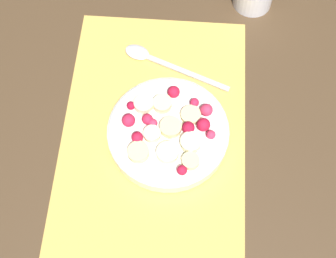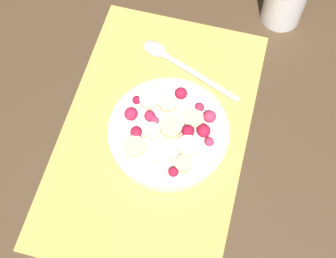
{
  "view_description": "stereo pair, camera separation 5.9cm",
  "coord_description": "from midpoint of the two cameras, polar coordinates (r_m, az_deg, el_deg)",
  "views": [
    {
      "loc": [
        0.32,
        0.05,
        0.71
      ],
      "look_at": [
        0.0,
        0.02,
        0.04
      ],
      "focal_mm": 50.0,
      "sensor_mm": 36.0,
      "label": 1
    },
    {
      "loc": [
        0.31,
        0.11,
        0.71
      ],
      "look_at": [
        0.0,
        0.02,
        0.04
      ],
      "focal_mm": 50.0,
      "sensor_mm": 36.0,
      "label": 2
    }
  ],
  "objects": [
    {
      "name": "ground_plane",
      "position": [
        0.78,
        0.47,
        -0.78
      ],
      "size": [
        3.0,
        3.0,
        0.0
      ],
      "primitive_type": "plane",
      "color": "#4C3823"
    },
    {
      "name": "placemat",
      "position": [
        0.78,
        0.48,
        -0.68
      ],
      "size": [
        0.48,
        0.3,
        0.01
      ],
      "color": "#E0B251",
      "rests_on": "ground_plane"
    },
    {
      "name": "fruit_bowl",
      "position": [
        0.76,
        2.24,
        -0.67
      ],
      "size": [
        0.2,
        0.2,
        0.05
      ],
      "color": "silver",
      "rests_on": "placemat"
    },
    {
      "name": "spoon",
      "position": [
        0.84,
        2.29,
        8.46
      ],
      "size": [
        0.09,
        0.19,
        0.01
      ],
      "rotation": [
        0.0,
        0.0,
        4.34
      ],
      "color": "silver",
      "rests_on": "placemat"
    }
  ]
}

